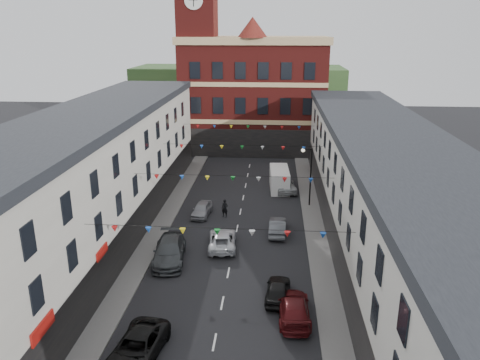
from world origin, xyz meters
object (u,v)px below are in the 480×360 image
(car_right_d, at_px, (278,290))
(moving_car, at_px, (222,240))
(car_left_c, at_px, (137,348))
(car_left_d, at_px, (169,251))
(car_left_e, at_px, (202,209))
(car_right_f, at_px, (286,186))
(street_lamp, at_px, (308,169))
(car_right_e, at_px, (278,226))
(white_van, at_px, (279,179))
(car_right_c, at_px, (294,308))
(pedestrian, at_px, (225,208))

(car_right_d, height_order, moving_car, car_right_d)
(car_left_c, bearing_deg, car_left_d, 100.49)
(car_left_e, height_order, car_right_f, car_left_e)
(car_left_e, bearing_deg, street_lamp, 23.06)
(car_left_c, relative_size, car_right_e, 1.23)
(street_lamp, bearing_deg, white_van, 118.27)
(car_left_d, distance_m, car_right_e, 10.01)
(car_left_c, xyz_separation_m, car_right_f, (8.45, 28.10, -0.07))
(car_left_c, xyz_separation_m, car_left_e, (0.37, 20.44, -0.06))
(car_left_c, bearing_deg, car_left_e, 95.77)
(car_left_c, relative_size, car_right_f, 1.11)
(car_left_c, relative_size, white_van, 0.97)
(car_left_e, relative_size, car_right_e, 0.92)
(car_right_c, xyz_separation_m, car_right_d, (-0.97, 2.10, -0.03))
(car_left_c, xyz_separation_m, car_right_e, (7.57, 16.84, -0.03))
(car_left_d, distance_m, car_left_e, 9.27)
(car_left_d, distance_m, white_van, 19.52)
(car_left_d, height_order, moving_car, car_left_d)
(car_left_d, bearing_deg, car_right_e, 27.91)
(car_left_d, bearing_deg, car_right_c, -42.57)
(car_right_d, relative_size, white_van, 0.75)
(car_right_d, height_order, car_right_e, car_right_e)
(car_right_c, distance_m, pedestrian, 16.97)
(car_left_e, height_order, pedestrian, pedestrian)
(moving_car, height_order, pedestrian, pedestrian)
(car_left_d, bearing_deg, car_right_f, 55.31)
(street_lamp, xyz_separation_m, car_left_c, (-10.52, -23.69, -3.20))
(car_left_c, xyz_separation_m, white_van, (7.77, 28.80, 0.45))
(car_left_c, distance_m, car_right_e, 18.46)
(car_left_d, height_order, white_van, white_van)
(car_right_c, relative_size, pedestrian, 2.73)
(white_van, distance_m, pedestrian, 9.98)
(street_lamp, relative_size, car_right_c, 1.26)
(car_left_e, xyz_separation_m, car_right_c, (8.18, -16.05, 0.05))
(car_right_f, height_order, moving_car, moving_car)
(car_left_c, xyz_separation_m, pedestrian, (2.59, 20.27, 0.17))
(car_right_e, distance_m, car_right_f, 11.30)
(car_left_e, distance_m, car_right_f, 11.14)
(car_right_d, distance_m, white_van, 22.32)
(car_right_d, distance_m, moving_car, 8.65)
(car_right_d, bearing_deg, car_right_e, -85.67)
(street_lamp, relative_size, white_van, 1.16)
(car_right_d, relative_size, moving_car, 0.82)
(car_left_c, relative_size, pedestrian, 2.90)
(car_right_f, bearing_deg, white_van, -51.78)
(car_right_c, relative_size, car_right_d, 1.23)
(white_van, height_order, pedestrian, white_van)
(car_right_f, distance_m, white_van, 1.10)
(car_left_e, bearing_deg, car_left_c, -85.71)
(car_left_e, distance_m, white_van, 11.18)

